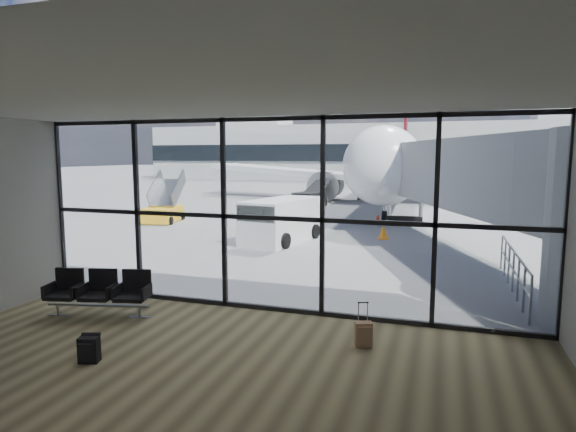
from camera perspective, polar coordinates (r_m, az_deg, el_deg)
The scene contains 22 objects.
ground at distance 50.57m, azimuth 13.61°, elevation 2.88°, with size 220.00×220.00×0.00m, color slate.
lounge_shell at distance 6.71m, azimuth -15.98°, elevation -1.46°, with size 12.02×8.01×4.51m.
glass_curtain_wall at distance 11.03m, azimuth -1.95°, elevation 0.00°, with size 12.10×0.12×4.50m.
jet_bridge at distance 17.44m, azimuth 21.79°, elevation 3.83°, with size 8.00×16.50×4.33m.
apron_railing at distance 14.23m, azimuth 25.18°, elevation -5.30°, with size 0.06×5.46×1.11m.
far_terminal at distance 72.40m, azimuth 14.57°, elevation 7.42°, with size 80.00×12.20×11.00m.
tree_0 at distance 95.64m, azimuth -12.89°, elevation 7.62°, with size 4.95×4.95×7.12m.
tree_1 at distance 92.74m, azimuth -9.68°, elevation 8.10°, with size 5.61×5.61×8.07m.
tree_2 at distance 90.14m, azimuth -6.26°, elevation 8.58°, with size 6.27×6.27×9.03m.
tree_3 at distance 87.85m, azimuth -2.64°, elevation 7.84°, with size 4.95×4.95×7.12m.
tree_4 at distance 85.95m, azimuth 1.15°, elevation 8.28°, with size 5.61×5.61×8.07m.
tree_5 at distance 84.43m, azimuth 5.09°, elevation 8.69°, with size 6.27×6.27×9.03m.
seating_row at distance 11.88m, azimuth -21.36°, elevation -8.20°, with size 2.35×1.15×1.04m.
backpack at distance 9.43m, azimuth -22.54°, elevation -14.39°, with size 0.39×0.38×0.51m.
suitcase at distance 9.51m, azimuth 8.95°, elevation -13.66°, with size 0.36×0.31×0.85m.
airliner at distance 40.75m, azimuth 12.95°, elevation 6.23°, with size 33.78×39.13×10.08m.
service_van at distance 20.18m, azimuth -0.92°, elevation -0.50°, with size 2.62×4.41×1.80m.
belt_loader at distance 34.17m, azimuth 2.70°, elevation 2.13°, with size 2.04×4.15×1.83m.
mobile_stairs at distance 27.29m, azimuth -14.55°, elevation 0.47°, with size 2.18×3.45×2.26m.
traffic_cone_a at distance 26.43m, azimuth 10.60°, elevation -0.28°, with size 0.36×0.36×0.52m.
traffic_cone_b at distance 21.40m, azimuth 11.24°, elevation -1.89°, with size 0.44×0.44×0.63m.
traffic_cone_c at distance 27.67m, azimuth 11.41°, elevation 0.14°, with size 0.44×0.44×0.62m.
Camera 1 is at (3.71, -10.30, 3.63)m, focal length 30.00 mm.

